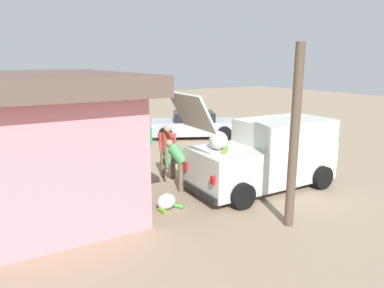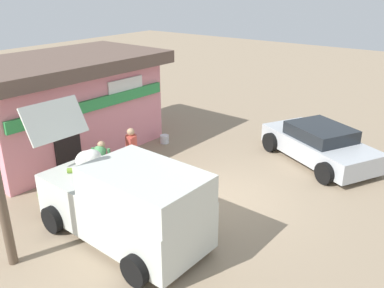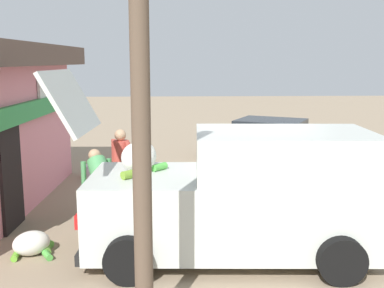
{
  "view_description": "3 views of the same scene",
  "coord_description": "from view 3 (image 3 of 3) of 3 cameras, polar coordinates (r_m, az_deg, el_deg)",
  "views": [
    {
      "loc": [
        -10.0,
        7.86,
        3.6
      ],
      "look_at": [
        -0.26,
        1.64,
        0.87
      ],
      "focal_mm": 32.51,
      "sensor_mm": 36.0,
      "label": 1
    },
    {
      "loc": [
        -8.43,
        -5.23,
        5.66
      ],
      "look_at": [
        0.68,
        1.55,
        1.04
      ],
      "focal_mm": 37.48,
      "sensor_mm": 36.0,
      "label": 2
    },
    {
      "loc": [
        -9.77,
        1.81,
        3.01
      ],
      "look_at": [
        0.71,
        1.33,
        1.12
      ],
      "focal_mm": 43.52,
      "sensor_mm": 36.0,
      "label": 3
    }
  ],
  "objects": [
    {
      "name": "parked_sedan",
      "position": [
        14.4,
        9.57,
        0.43
      ],
      "size": [
        3.53,
        4.43,
        1.25
      ],
      "color": "#B2B7BC",
      "rests_on": "ground_plane"
    },
    {
      "name": "delivery_van",
      "position": [
        7.22,
        5.92,
        -6.19
      ],
      "size": [
        2.32,
        4.85,
        2.87
      ],
      "color": "silver",
      "rests_on": "ground_plane"
    },
    {
      "name": "utility_pole",
      "position": [
        4.83,
        -6.18,
        -1.91
      ],
      "size": [
        0.2,
        0.2,
        4.0
      ],
      "primitive_type": "cylinder",
      "color": "brown",
      "rests_on": "ground_plane"
    },
    {
      "name": "unloaded_banana_pile",
      "position": [
        7.87,
        -18.95,
        -11.5
      ],
      "size": [
        0.8,
        0.75,
        0.38
      ],
      "color": "silver",
      "rests_on": "ground_plane"
    },
    {
      "name": "paint_bucket",
      "position": [
        12.51,
        -12.62,
        -3.24
      ],
      "size": [
        0.33,
        0.33,
        0.31
      ],
      "primitive_type": "cylinder",
      "color": "silver",
      "rests_on": "ground_plane"
    },
    {
      "name": "ground_plane",
      "position": [
        10.38,
        7.57,
        -6.74
      ],
      "size": [
        60.0,
        60.0,
        0.0
      ],
      "primitive_type": "plane",
      "color": "gray"
    },
    {
      "name": "vendor_standing",
      "position": [
        9.39,
        -8.68,
        -2.45
      ],
      "size": [
        0.48,
        0.48,
        1.68
      ],
      "color": "#726047",
      "rests_on": "ground_plane"
    },
    {
      "name": "customer_bending",
      "position": [
        8.4,
        -11.07,
        -4.73
      ],
      "size": [
        0.73,
        0.67,
        1.44
      ],
      "color": "#726047",
      "rests_on": "ground_plane"
    }
  ]
}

